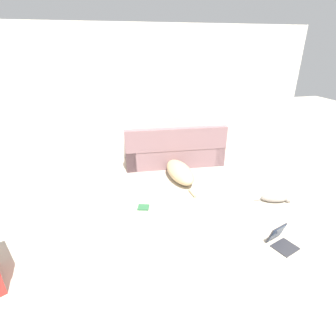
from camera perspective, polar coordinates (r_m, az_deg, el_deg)
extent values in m
plane|color=#BCB29E|center=(2.86, 3.90, -30.36)|extent=(20.00, 20.00, 0.00)
cube|color=silver|center=(5.79, -8.21, 15.24)|extent=(7.99, 0.06, 2.76)
cube|color=gray|center=(5.77, 1.18, 3.32)|extent=(2.12, 0.97, 0.42)
cube|color=gray|center=(5.29, 1.92, 6.29)|extent=(2.07, 0.29, 0.45)
cube|color=gray|center=(5.97, 10.07, 4.43)|extent=(0.26, 0.84, 0.56)
cube|color=gray|center=(5.66, -8.18, 3.38)|extent=(0.26, 0.84, 0.56)
ellipsoid|color=tan|center=(5.02, 2.56, -0.84)|extent=(0.51, 1.01, 0.32)
sphere|color=brown|center=(5.50, 0.41, 1.34)|extent=(0.29, 0.29, 0.27)
cylinder|color=tan|center=(4.59, 5.35, -5.49)|extent=(0.07, 0.25, 0.05)
ellipsoid|color=gray|center=(4.70, 22.02, -6.07)|extent=(0.45, 0.30, 0.13)
sphere|color=#A89E93|center=(4.78, 24.66, -6.25)|extent=(0.12, 0.12, 0.10)
cylinder|color=gray|center=(4.65, 18.86, -6.63)|extent=(0.11, 0.06, 0.02)
cube|color=#2D2D33|center=(3.82, 24.12, -15.49)|extent=(0.35, 0.33, 0.02)
cube|color=#2D2D33|center=(3.80, 22.50, -12.90)|extent=(0.29, 0.17, 0.24)
cube|color=#23334C|center=(3.80, 22.63, -12.97)|extent=(0.27, 0.15, 0.22)
cube|color=#2D663D|center=(4.24, -5.37, -8.52)|extent=(0.21, 0.20, 0.02)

